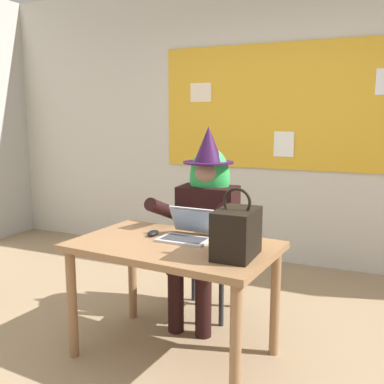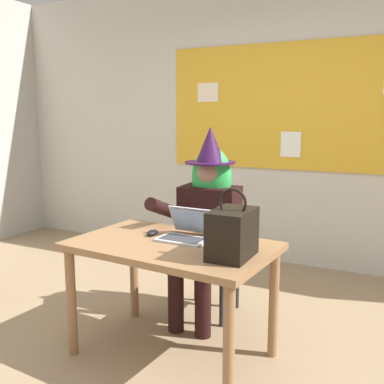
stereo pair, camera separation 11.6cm
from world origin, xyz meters
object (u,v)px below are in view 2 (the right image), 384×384
Objects in this scene: computer_mouse at (152,233)px; desk_main at (172,259)px; chair_at_desk at (212,246)px; laptop at (186,232)px; person_costumed at (207,213)px; handbag at (232,233)px.

desk_main is at bearing -27.00° from computer_mouse.
laptop is at bearing 5.83° from chair_at_desk.
desk_main is at bearing -105.43° from laptop.
person_costumed is at bearing 101.44° from laptop.
computer_mouse is (-0.14, -0.63, 0.24)m from chair_at_desk.
chair_at_desk is 1.01m from handbag.
chair_at_desk is at bearing 120.05° from handbag.
computer_mouse is at bearing -171.82° from laptop.
handbag is (0.61, -0.19, 0.12)m from computer_mouse.
desk_main is 0.90× the size of person_costumed.
computer_mouse is at bearing -19.10° from person_costumed.
chair_at_desk is 8.58× the size of computer_mouse.
person_costumed is 0.49m from laptop.
computer_mouse is at bearing -15.07° from chair_at_desk.
desk_main is 3.31× the size of handbag.
person_costumed is 3.69× the size of handbag.
laptop is at bearing 6.67° from person_costumed.
person_costumed is (0.01, -0.12, 0.28)m from chair_at_desk.
laptop is 0.45m from handbag.
chair_at_desk is at bearing 94.16° from desk_main.
chair_at_desk is (-0.05, 0.73, -0.12)m from desk_main.
person_costumed is 0.53m from computer_mouse.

